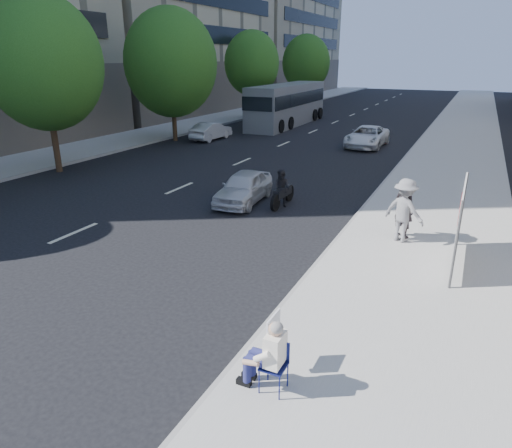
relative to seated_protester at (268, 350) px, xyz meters
The scene contains 16 objects.
ground 3.27m from the seated_protester, 136.66° to the left, with size 160.00×160.00×0.00m, color black.
near_sidewalk 22.24m from the seated_protester, 85.58° to the left, with size 5.00×120.00×0.15m, color #A5A39A.
far_sidewalk 29.23m from the seated_protester, 130.67° to the left, with size 4.50×120.00×0.15m, color #A5A39A.
tree_far_b 19.42m from the seated_protester, 147.57° to the left, with size 5.40×5.40×8.24m.
tree_far_c 26.06m from the seated_protester, 128.42° to the left, with size 6.00×6.00×8.47m.
tree_far_d 36.14m from the seated_protester, 116.44° to the left, with size 4.80×4.80×7.65m.
tree_far_e 49.01m from the seated_protester, 109.11° to the left, with size 5.40×5.40×7.89m.
seated_protester is the anchor object (origin of this frame).
jogger 7.77m from the seated_protester, 82.83° to the left, with size 1.24×0.71×1.92m, color gray.
pedestrian_woman 8.10m from the seated_protester, 83.46° to the left, with size 0.67×0.44×1.83m, color black.
protest_banner 7.05m from the seated_protester, 69.25° to the left, with size 0.08×3.06×2.20m.
white_sedan_near 10.95m from the seated_protester, 119.10° to the left, with size 1.44×3.59×1.22m, color silver.
white_sedan_mid 25.73m from the seated_protester, 122.93° to the left, with size 1.26×3.61×1.19m, color silver.
white_sedan_far 23.87m from the seated_protester, 98.79° to the left, with size 2.13×4.63×1.29m, color white.
motorcycle 10.43m from the seated_protester, 111.22° to the left, with size 0.71×2.04×1.42m.
bus 33.17m from the seated_protester, 111.28° to the left, with size 2.76×12.08×3.30m.
Camera 1 is at (4.81, -7.92, 5.37)m, focal length 32.00 mm.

